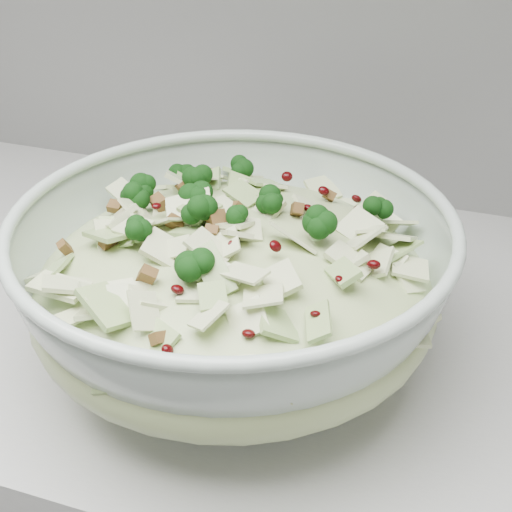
{
  "coord_description": "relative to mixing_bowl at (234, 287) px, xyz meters",
  "views": [
    {
      "loc": [
        -0.02,
        1.11,
        1.34
      ],
      "look_at": [
        -0.18,
        1.61,
        1.01
      ],
      "focal_mm": 50.0,
      "sensor_mm": 36.0,
      "label": 1
    }
  ],
  "objects": [
    {
      "name": "mixing_bowl",
      "position": [
        0.0,
        0.0,
        0.0
      ],
      "size": [
        0.41,
        0.41,
        0.15
      ],
      "rotation": [
        0.0,
        0.0,
        -0.07
      ],
      "color": "#A9BAAD",
      "rests_on": "counter"
    },
    {
      "name": "salad",
      "position": [
        0.0,
        0.0,
        0.02
      ],
      "size": [
        0.43,
        0.43,
        0.15
      ],
      "rotation": [
        0.0,
        0.0,
        -0.23
      ],
      "color": "#B8C486",
      "rests_on": "mixing_bowl"
    }
  ]
}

